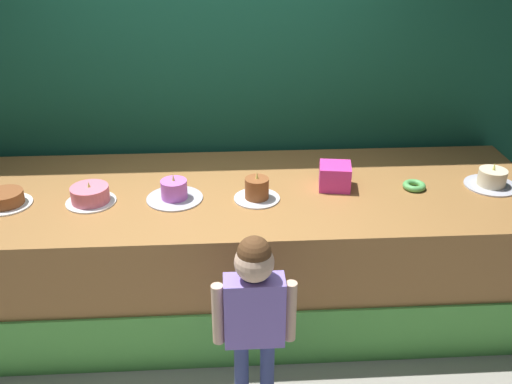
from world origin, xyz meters
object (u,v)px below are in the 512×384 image
object	(u,v)px
cake_left	(5,199)
cake_center_right	(174,192)
pink_box	(335,176)
child_figure	(254,305)
cake_right	(257,190)
donut	(414,186)
cake_far_right	(492,179)
cake_center_left	(90,195)

from	to	relation	value
cake_left	cake_center_right	xyz separation A→B (m)	(1.03, 0.02, 0.01)
pink_box	cake_center_right	xyz separation A→B (m)	(-1.03, -0.11, -0.03)
child_figure	cake_right	bearing A→B (deg)	85.64
donut	cake_right	xyz separation A→B (m)	(-1.03, -0.09, 0.04)
cake_center_right	cake_far_right	size ratio (longest dim) A/B	1.04
child_figure	cake_right	xyz separation A→B (m)	(0.07, 0.86, 0.22)
child_figure	pink_box	distance (m)	1.18
cake_right	cake_center_right	bearing A→B (deg)	176.63
pink_box	cake_right	size ratio (longest dim) A/B	0.69
cake_center_right	cake_right	xyz separation A→B (m)	(0.51, -0.03, 0.01)
cake_center_right	cake_right	distance (m)	0.51
pink_box	cake_right	distance (m)	0.53
pink_box	cake_far_right	distance (m)	1.03
child_figure	cake_center_right	bearing A→B (deg)	116.71
cake_left	cake_center_left	size ratio (longest dim) A/B	1.01
cake_center_left	cake_far_right	world-z (taller)	cake_far_right
cake_right	cake_far_right	distance (m)	1.54
child_figure	cake_right	world-z (taller)	child_figure
pink_box	cake_center_left	size ratio (longest dim) A/B	0.65
cake_center_right	child_figure	bearing A→B (deg)	-63.29
cake_center_left	cake_far_right	size ratio (longest dim) A/B	0.91
donut	child_figure	bearing A→B (deg)	-139.11
pink_box	cake_center_left	distance (m)	1.55
donut	cake_center_right	world-z (taller)	cake_center_right
cake_center_left	cake_far_right	bearing A→B (deg)	1.76
child_figure	cake_right	distance (m)	0.89
cake_left	cake_far_right	distance (m)	3.08
cake_left	pink_box	bearing A→B (deg)	3.41
pink_box	donut	distance (m)	0.52
cake_far_right	cake_center_right	bearing A→B (deg)	-178.23
child_figure	cake_center_left	world-z (taller)	child_figure
child_figure	pink_box	bearing A→B (deg)	59.81
donut	cake_far_right	size ratio (longest dim) A/B	0.44
donut	cake_far_right	distance (m)	0.51
pink_box	child_figure	bearing A→B (deg)	-120.19
pink_box	donut	bearing A→B (deg)	-5.48
cake_center_left	cake_right	bearing A→B (deg)	-0.84
pink_box	cake_far_right	size ratio (longest dim) A/B	0.59
cake_center_right	cake_right	bearing A→B (deg)	-3.37
cake_left	cake_center_right	world-z (taller)	cake_center_right
child_figure	cake_right	size ratio (longest dim) A/B	3.87
donut	pink_box	bearing A→B (deg)	174.52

